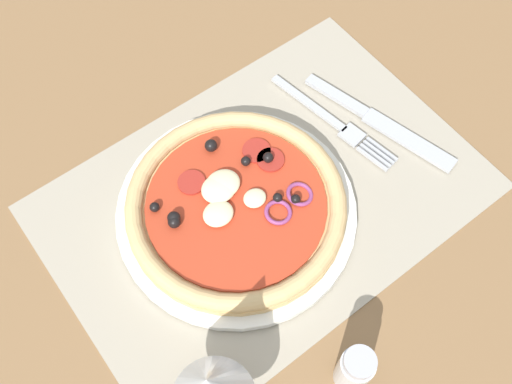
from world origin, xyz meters
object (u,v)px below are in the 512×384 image
Objects in this scene: pizza at (238,207)px; pepper_shaker at (355,369)px; fork at (338,125)px; knife at (379,122)px; plate at (238,214)px.

pepper_shaker is at bearing 85.61° from pizza.
knife reaches higher than fork.
pepper_shaker reaches higher than plate.
fork is (-16.08, -2.33, -1.90)cm from pizza.
fork is 28.43cm from pepper_shaker.
pizza is at bearing -102.92° from plate.
pepper_shaker is (17.61, 22.16, 2.63)cm from fork.
fork is at bearing -137.08° from knife.
fork is at bearing -171.75° from pizza.
knife is (-4.14, 2.64, 0.03)cm from fork.
fork is (-16.10, -2.41, -0.29)cm from plate.
pizza reaches higher than fork.
pizza is (-0.02, -0.08, 1.60)cm from plate.
knife is (-20.24, 0.23, -0.26)cm from plate.
knife is at bearing 179.36° from plate.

